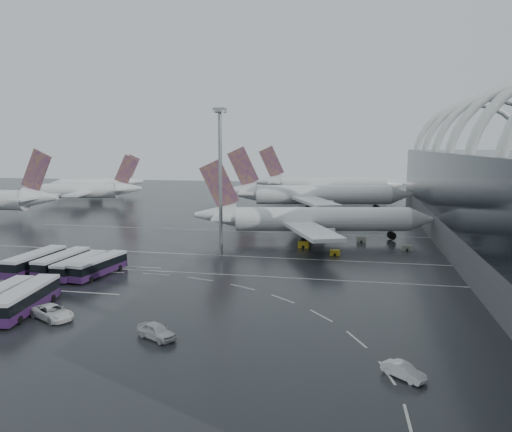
% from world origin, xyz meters
% --- Properties ---
extents(ground, '(420.00, 420.00, 0.00)m').
position_xyz_m(ground, '(0.00, 0.00, 0.00)').
color(ground, black).
rests_on(ground, ground).
extents(lane_marking_near, '(120.00, 0.25, 0.01)m').
position_xyz_m(lane_marking_near, '(0.00, -2.00, 0.01)').
color(lane_marking_near, silver).
rests_on(lane_marking_near, ground).
extents(lane_marking_mid, '(120.00, 0.25, 0.01)m').
position_xyz_m(lane_marking_mid, '(0.00, 12.00, 0.01)').
color(lane_marking_mid, silver).
rests_on(lane_marking_mid, ground).
extents(lane_marking_far, '(120.00, 0.25, 0.01)m').
position_xyz_m(lane_marking_far, '(0.00, 40.00, 0.01)').
color(lane_marking_far, silver).
rests_on(lane_marking_far, ground).
extents(bus_bay_line_south, '(28.00, 0.25, 0.01)m').
position_xyz_m(bus_bay_line_south, '(-24.00, -16.00, 0.01)').
color(bus_bay_line_south, silver).
rests_on(bus_bay_line_south, ground).
extents(bus_bay_line_north, '(28.00, 0.25, 0.01)m').
position_xyz_m(bus_bay_line_north, '(-24.00, 0.00, 0.01)').
color(bus_bay_line_north, silver).
rests_on(bus_bay_line_north, ground).
extents(airliner_main, '(54.67, 47.30, 18.57)m').
position_xyz_m(airliner_main, '(13.43, 31.96, 4.65)').
color(airliner_main, silver).
rests_on(airliner_main, ground).
extents(airliner_gate_b, '(60.99, 54.10, 21.23)m').
position_xyz_m(airliner_gate_b, '(10.07, 81.44, 5.31)').
color(airliner_gate_b, silver).
rests_on(airliner_gate_b, ground).
extents(airliner_gate_c, '(59.95, 54.70, 21.37)m').
position_xyz_m(airliner_gate_c, '(11.57, 124.47, 5.34)').
color(airliner_gate_c, silver).
rests_on(airliner_gate_c, ground).
extents(jet_remote_mid, '(41.74, 33.79, 18.21)m').
position_xyz_m(jet_remote_mid, '(-73.83, 87.50, 4.70)').
color(jet_remote_mid, silver).
rests_on(jet_remote_mid, ground).
extents(jet_remote_far, '(38.18, 31.21, 17.54)m').
position_xyz_m(jet_remote_far, '(-86.98, 119.04, 4.53)').
color(jet_remote_far, silver).
rests_on(jet_remote_far, ground).
extents(bus_row_near_a, '(3.51, 13.71, 3.36)m').
position_xyz_m(bus_row_near_a, '(-30.12, -6.64, 1.85)').
color(bus_row_near_a, '#29123A').
rests_on(bus_row_near_a, ground).
extents(bus_row_near_b, '(3.46, 13.01, 3.18)m').
position_xyz_m(bus_row_near_b, '(-25.59, -5.77, 1.75)').
color(bus_row_near_b, '#29123A').
rests_on(bus_row_near_b, ground).
extents(bus_row_near_c, '(3.39, 12.47, 3.04)m').
position_xyz_m(bus_row_near_c, '(-21.42, -7.22, 1.67)').
color(bus_row_near_c, '#29123A').
rests_on(bus_row_near_c, ground).
extents(bus_row_near_d, '(4.44, 12.83, 3.10)m').
position_xyz_m(bus_row_near_d, '(-18.18, -6.80, 1.70)').
color(bus_row_near_d, '#29123A').
rests_on(bus_row_near_d, ground).
extents(bus_row_far_b, '(3.70, 12.21, 2.96)m').
position_xyz_m(bus_row_far_b, '(-22.58, -24.82, 1.63)').
color(bus_row_far_b, '#29123A').
rests_on(bus_row_far_b, ground).
extents(bus_row_far_c, '(4.90, 13.90, 3.35)m').
position_xyz_m(bus_row_far_c, '(-18.27, -25.54, 1.84)').
color(bus_row_far_c, '#29123A').
rests_on(bus_row_far_c, ground).
extents(van_curve_a, '(7.03, 5.54, 1.78)m').
position_xyz_m(van_curve_a, '(-13.39, -27.20, 0.89)').
color(van_curve_a, silver).
rests_on(van_curve_a, ground).
extents(van_curve_b, '(5.51, 4.32, 1.76)m').
position_xyz_m(van_curve_b, '(1.84, -30.61, 0.88)').
color(van_curve_b, silver).
rests_on(van_curve_b, ground).
extents(van_curve_c, '(4.23, 3.93, 1.41)m').
position_xyz_m(van_curve_c, '(28.26, -35.15, 0.71)').
color(van_curve_c, silver).
rests_on(van_curve_c, ground).
extents(floodlight_mast, '(2.20, 2.20, 28.66)m').
position_xyz_m(floodlight_mast, '(-2.55, 13.19, 18.03)').
color(floodlight_mast, gray).
rests_on(floodlight_mast, ground).
extents(gse_cart_belly_a, '(1.98, 1.17, 1.08)m').
position_xyz_m(gse_cart_belly_a, '(19.80, 16.59, 0.54)').
color(gse_cart_belly_a, gold).
rests_on(gse_cart_belly_a, ground).
extents(gse_cart_belly_b, '(2.07, 1.22, 1.13)m').
position_xyz_m(gse_cart_belly_b, '(25.05, 31.19, 0.56)').
color(gse_cart_belly_b, slate).
rests_on(gse_cart_belly_b, ground).
extents(gse_cart_belly_c, '(2.35, 1.39, 1.28)m').
position_xyz_m(gse_cart_belly_c, '(12.94, 22.76, 0.64)').
color(gse_cart_belly_c, gold).
rests_on(gse_cart_belly_c, ground).
extents(gse_cart_belly_d, '(1.97, 1.16, 1.07)m').
position_xyz_m(gse_cart_belly_d, '(34.25, 24.27, 0.54)').
color(gse_cart_belly_d, slate).
rests_on(gse_cart_belly_d, ground).
extents(gse_cart_belly_e, '(1.98, 1.17, 1.08)m').
position_xyz_m(gse_cart_belly_e, '(15.61, 35.66, 0.54)').
color(gse_cart_belly_e, gold).
rests_on(gse_cart_belly_e, ground).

